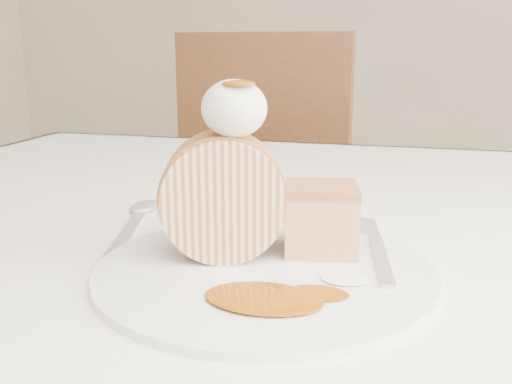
# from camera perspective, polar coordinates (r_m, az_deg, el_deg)

# --- Properties ---
(table) EXTENTS (1.40, 0.90, 0.75)m
(table) POSITION_cam_1_polar(r_m,az_deg,el_deg) (0.73, 9.19, -8.17)
(table) COLOR white
(table) RESTS_ON ground
(chair_far) EXTENTS (0.49, 0.49, 0.97)m
(chair_far) POSITION_cam_1_polar(r_m,az_deg,el_deg) (1.62, 1.87, 0.67)
(chair_far) COLOR brown
(chair_far) RESTS_ON ground
(plate) EXTENTS (0.34, 0.34, 0.01)m
(plate) POSITION_cam_1_polar(r_m,az_deg,el_deg) (0.49, 0.85, -7.80)
(plate) COLOR white
(plate) RESTS_ON table
(roulade_slice) EXTENTS (0.12, 0.09, 0.11)m
(roulade_slice) POSITION_cam_1_polar(r_m,az_deg,el_deg) (0.50, -3.31, -0.50)
(roulade_slice) COLOR #CDB48F
(roulade_slice) RESTS_ON plate
(cake_chunk) EXTENTS (0.07, 0.07, 0.05)m
(cake_chunk) POSITION_cam_1_polar(r_m,az_deg,el_deg) (0.52, 6.49, -3.07)
(cake_chunk) COLOR #AB7140
(cake_chunk) RESTS_ON plate
(whipped_cream) EXTENTS (0.06, 0.06, 0.05)m
(whipped_cream) POSITION_cam_1_polar(r_m,az_deg,el_deg) (0.48, -2.19, 8.34)
(whipped_cream) COLOR white
(whipped_cream) RESTS_ON roulade_slice
(caramel_drizzle) EXTENTS (0.03, 0.02, 0.01)m
(caramel_drizzle) POSITION_cam_1_polar(r_m,az_deg,el_deg) (0.46, -1.71, 11.54)
(caramel_drizzle) COLOR #7E3A05
(caramel_drizzle) RESTS_ON whipped_cream
(caramel_pool) EXTENTS (0.10, 0.07, 0.00)m
(caramel_pool) POSITION_cam_1_polar(r_m,az_deg,el_deg) (0.42, 0.75, -10.54)
(caramel_pool) COLOR #7E3A05
(caramel_pool) RESTS_ON plate
(fork) EXTENTS (0.05, 0.17, 0.00)m
(fork) POSITION_cam_1_polar(r_m,az_deg,el_deg) (0.51, 12.41, -6.51)
(fork) COLOR silver
(fork) RESTS_ON plate
(spoon) EXTENTS (0.07, 0.18, 0.00)m
(spoon) POSITION_cam_1_polar(r_m,az_deg,el_deg) (0.60, -12.75, -4.08)
(spoon) COLOR silver
(spoon) RESTS_ON table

